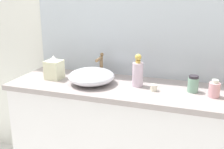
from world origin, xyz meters
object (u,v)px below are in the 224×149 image
at_px(spray_can, 138,73).
at_px(candle_jar, 154,88).
at_px(tissue_box, 54,69).
at_px(lotion_bottle, 193,84).
at_px(perfume_bottle, 214,89).
at_px(sink_basin, 91,76).

height_order(spray_can, candle_jar, spray_can).
height_order(tissue_box, candle_jar, tissue_box).
bearing_deg(tissue_box, lotion_bottle, 1.98).
distance_m(lotion_bottle, tissue_box, 1.00).
bearing_deg(candle_jar, lotion_bottle, 13.74).
relative_size(lotion_bottle, candle_jar, 2.38).
bearing_deg(spray_can, perfume_bottle, -5.45).
xyz_separation_m(spray_can, tissue_box, (-0.63, -0.03, -0.02)).
height_order(sink_basin, candle_jar, sink_basin).
height_order(sink_basin, tissue_box, tissue_box).
distance_m(sink_basin, spray_can, 0.33).
distance_m(lotion_bottle, candle_jar, 0.25).
relative_size(perfume_bottle, tissue_box, 0.62).
height_order(lotion_bottle, tissue_box, tissue_box).
bearing_deg(tissue_box, candle_jar, -1.90).
relative_size(lotion_bottle, spray_can, 0.49).
height_order(perfume_bottle, candle_jar, perfume_bottle).
xyz_separation_m(tissue_box, candle_jar, (0.76, -0.03, -0.06)).
bearing_deg(tissue_box, spray_can, 2.93).
distance_m(spray_can, tissue_box, 0.63).
xyz_separation_m(sink_basin, candle_jar, (0.45, -0.00, -0.03)).
xyz_separation_m(sink_basin, perfume_bottle, (0.82, 0.01, -0.00)).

